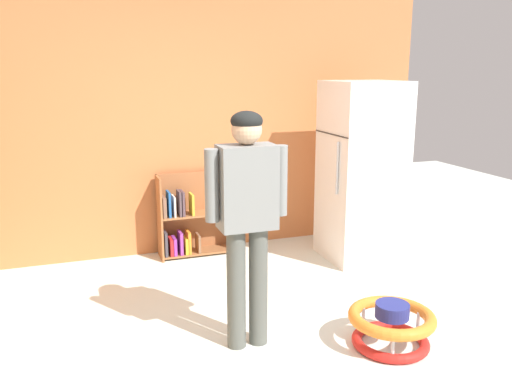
% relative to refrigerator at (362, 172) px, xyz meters
% --- Properties ---
extents(ground_plane, '(12.00, 12.00, 0.00)m').
position_rel_refrigerator_xyz_m(ground_plane, '(-1.56, -1.49, -0.89)').
color(ground_plane, silver).
rests_on(ground_plane, ground).
extents(back_wall, '(5.20, 0.06, 2.70)m').
position_rel_refrigerator_xyz_m(back_wall, '(-1.56, 0.84, 0.46)').
color(back_wall, '#C37140').
rests_on(back_wall, ground).
extents(refrigerator, '(0.73, 0.68, 1.78)m').
position_rel_refrigerator_xyz_m(refrigerator, '(0.00, 0.00, 0.00)').
color(refrigerator, white).
rests_on(refrigerator, ground).
extents(bookshelf, '(0.80, 0.28, 0.85)m').
position_rel_refrigerator_xyz_m(bookshelf, '(-1.60, 0.65, -0.53)').
color(bookshelf, '#985E36').
rests_on(bookshelf, ground).
extents(standing_person, '(0.57, 0.22, 1.64)m').
position_rel_refrigerator_xyz_m(standing_person, '(-1.65, -1.32, 0.10)').
color(standing_person, '#52544E').
rests_on(standing_person, ground).
extents(baby_walker, '(0.60, 0.60, 0.32)m').
position_rel_refrigerator_xyz_m(baby_walker, '(-0.71, -1.68, -0.73)').
color(baby_walker, red).
rests_on(baby_walker, ground).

